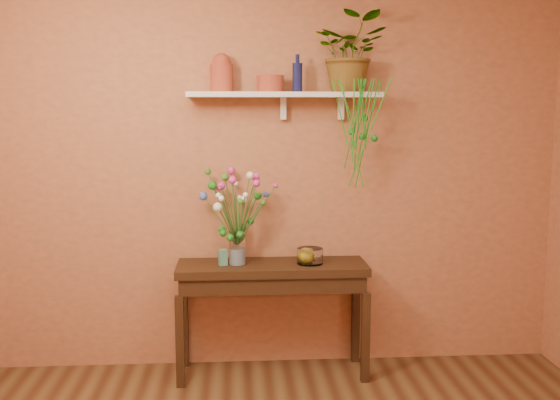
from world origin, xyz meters
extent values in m
cube|color=#C4714E|center=(0.00, 2.00, 1.35)|extent=(4.00, 0.04, 2.70)
cube|color=#321E11|center=(-0.04, 1.77, 0.75)|extent=(1.29, 0.41, 0.06)
cube|color=#321E11|center=(-0.04, 1.77, 0.67)|extent=(1.24, 0.38, 0.11)
cube|color=#321E11|center=(-0.66, 1.59, 0.31)|extent=(0.06, 0.06, 0.62)
cube|color=#321E11|center=(0.58, 1.59, 0.31)|extent=(0.06, 0.06, 0.62)
cube|color=#321E11|center=(-0.66, 1.95, 0.31)|extent=(0.06, 0.06, 0.62)
cube|color=#321E11|center=(0.58, 1.95, 0.31)|extent=(0.06, 0.06, 0.62)
cube|color=white|center=(0.05, 1.87, 1.92)|extent=(1.30, 0.24, 0.04)
cube|color=white|center=(0.05, 1.97, 1.83)|extent=(0.04, 0.05, 0.15)
cube|color=white|center=(0.45, 1.97, 1.83)|extent=(0.04, 0.05, 0.15)
cylinder|color=#9B3A22|center=(-0.37, 1.89, 2.03)|extent=(0.17, 0.17, 0.18)
sphere|color=#9B3A22|center=(-0.37, 1.89, 2.13)|extent=(0.12, 0.12, 0.12)
cylinder|color=#9B3A22|center=(-0.04, 1.88, 1.99)|extent=(0.18, 0.18, 0.11)
cylinder|color=#131746|center=(0.14, 1.85, 2.03)|extent=(0.09, 0.09, 0.19)
cylinder|color=#131746|center=(0.14, 1.85, 2.16)|extent=(0.04, 0.04, 0.06)
imported|color=#1E7B1B|center=(0.50, 1.90, 2.20)|extent=(0.55, 0.50, 0.52)
cylinder|color=#1E7B1B|center=(0.59, 1.76, 1.66)|extent=(0.13, 0.12, 0.73)
cylinder|color=green|center=(0.57, 1.71, 1.75)|extent=(0.07, 0.19, 0.54)
cylinder|color=green|center=(0.57, 1.75, 1.81)|extent=(0.07, 0.08, 0.42)
cylinder|color=#1E7B1B|center=(0.51, 1.74, 1.72)|extent=(0.12, 0.13, 0.60)
cylinder|color=green|center=(0.50, 1.73, 1.74)|extent=(0.02, 0.09, 0.55)
cylinder|color=green|center=(0.42, 1.79, 1.80)|extent=(0.12, 0.04, 0.44)
cylinder|color=#1E7B1B|center=(0.52, 1.74, 1.84)|extent=(0.10, 0.04, 0.36)
cylinder|color=green|center=(0.56, 1.77, 1.77)|extent=(0.12, 0.11, 0.50)
cylinder|color=green|center=(0.64, 1.78, 1.85)|extent=(0.09, 0.12, 0.34)
cylinder|color=#1E7B1B|center=(0.52, 1.68, 1.70)|extent=(0.02, 0.32, 0.64)
cylinder|color=green|center=(0.46, 1.77, 1.86)|extent=(0.15, 0.13, 0.32)
cylinder|color=green|center=(0.60, 1.69, 1.66)|extent=(0.22, 0.30, 0.72)
cylinder|color=#1E7B1B|center=(0.53, 1.77, 1.79)|extent=(0.07, 0.07, 0.47)
cylinder|color=green|center=(0.49, 1.73, 1.66)|extent=(0.20, 0.15, 0.73)
cylinder|color=green|center=(0.55, 1.69, 1.79)|extent=(0.11, 0.21, 0.47)
sphere|color=#1E7B1B|center=(0.49, 1.77, 1.68)|extent=(0.05, 0.05, 0.05)
sphere|color=#1E7B1B|center=(0.58, 1.79, 1.76)|extent=(0.05, 0.05, 0.05)
sphere|color=#1E7B1B|center=(0.65, 1.78, 1.63)|extent=(0.05, 0.05, 0.05)
sphere|color=#1E7B1B|center=(0.57, 1.78, 1.64)|extent=(0.05, 0.05, 0.05)
cylinder|color=white|center=(-0.27, 1.77, 0.90)|extent=(0.11, 0.11, 0.23)
cylinder|color=silver|center=(-0.27, 1.77, 0.84)|extent=(0.10, 0.10, 0.11)
cylinder|color=#386B28|center=(-0.26, 1.72, 1.07)|extent=(0.03, 0.12, 0.31)
sphere|color=#478528|center=(-0.25, 1.66, 1.23)|extent=(0.04, 0.04, 0.04)
cylinder|color=#386B28|center=(-0.25, 1.71, 1.10)|extent=(0.06, 0.13, 0.35)
sphere|color=white|center=(-0.22, 1.65, 1.27)|extent=(0.04, 0.04, 0.04)
cylinder|color=#386B28|center=(-0.25, 1.74, 1.08)|extent=(0.05, 0.07, 0.31)
sphere|color=white|center=(-0.23, 1.71, 1.23)|extent=(0.05, 0.05, 0.05)
cylinder|color=#386B28|center=(-0.23, 1.73, 1.16)|extent=(0.09, 0.08, 0.48)
sphere|color=white|center=(-0.19, 1.70, 1.39)|extent=(0.05, 0.05, 0.05)
cylinder|color=#386B28|center=(-0.21, 1.74, 1.13)|extent=(0.14, 0.08, 0.42)
sphere|color=#DD359E|center=(-0.15, 1.70, 1.34)|extent=(0.05, 0.05, 0.05)
cylinder|color=#386B28|center=(-0.21, 1.77, 1.15)|extent=(0.13, 0.02, 0.46)
sphere|color=#DD359E|center=(-0.15, 1.76, 1.38)|extent=(0.06, 0.06, 0.06)
cylinder|color=#386B28|center=(-0.19, 1.77, 1.06)|extent=(0.18, 0.02, 0.29)
sphere|color=#478528|center=(-0.10, 1.76, 1.20)|extent=(0.04, 0.04, 0.04)
cylinder|color=#386B28|center=(-0.18, 1.80, 1.09)|extent=(0.20, 0.07, 0.34)
sphere|color=#4C63C5|center=(-0.08, 1.83, 1.25)|extent=(0.04, 0.04, 0.04)
cylinder|color=#386B28|center=(-0.14, 1.81, 1.11)|extent=(0.27, 0.08, 0.39)
sphere|color=#DD359E|center=(-0.01, 1.84, 1.31)|extent=(0.04, 0.04, 0.04)
cylinder|color=#386B28|center=(-0.21, 1.81, 1.08)|extent=(0.14, 0.08, 0.32)
sphere|color=#1E7B1B|center=(-0.14, 1.84, 1.24)|extent=(0.05, 0.05, 0.05)
cylinder|color=#386B28|center=(-0.20, 1.83, 1.08)|extent=(0.15, 0.14, 0.32)
sphere|color=#478528|center=(-0.13, 1.90, 1.23)|extent=(0.06, 0.06, 0.06)
cylinder|color=#386B28|center=(-0.26, 1.81, 1.07)|extent=(0.03, 0.09, 0.31)
sphere|color=white|center=(-0.26, 1.86, 1.23)|extent=(0.04, 0.04, 0.04)
cylinder|color=#386B28|center=(-0.29, 1.93, 1.13)|extent=(0.03, 0.33, 0.43)
sphere|color=white|center=(-0.30, 2.09, 1.35)|extent=(0.04, 0.04, 0.04)
cylinder|color=#386B28|center=(-0.28, 1.85, 1.12)|extent=(0.02, 0.17, 0.40)
sphere|color=white|center=(-0.28, 1.93, 1.31)|extent=(0.04, 0.04, 0.04)
cylinder|color=#386B28|center=(-0.29, 1.84, 1.16)|extent=(0.04, 0.15, 0.49)
sphere|color=#DD359E|center=(-0.31, 1.91, 1.40)|extent=(0.06, 0.06, 0.06)
cylinder|color=#386B28|center=(-0.33, 1.83, 1.11)|extent=(0.11, 0.13, 0.39)
sphere|color=#DD359E|center=(-0.38, 1.89, 1.30)|extent=(0.05, 0.05, 0.05)
cylinder|color=#386B28|center=(-0.37, 1.82, 1.16)|extent=(0.20, 0.11, 0.49)
sphere|color=#478528|center=(-0.47, 1.87, 1.40)|extent=(0.05, 0.05, 0.05)
cylinder|color=#386B28|center=(-0.39, 1.81, 1.08)|extent=(0.23, 0.09, 0.32)
sphere|color=#4C63C5|center=(-0.50, 1.85, 1.24)|extent=(0.06, 0.06, 0.06)
cylinder|color=#386B28|center=(-0.33, 1.79, 1.11)|extent=(0.13, 0.04, 0.38)
sphere|color=#DD359E|center=(-0.39, 1.80, 1.30)|extent=(0.04, 0.04, 0.04)
cylinder|color=#386B28|center=(-0.36, 1.77, 1.12)|extent=(0.17, 0.01, 0.40)
sphere|color=#1E7B1B|center=(-0.44, 1.77, 1.32)|extent=(0.06, 0.06, 0.06)
cylinder|color=#386B28|center=(-0.31, 1.75, 1.15)|extent=(0.08, 0.06, 0.46)
sphere|color=#478528|center=(-0.35, 1.72, 1.38)|extent=(0.05, 0.05, 0.05)
cylinder|color=#386B28|center=(-0.33, 1.71, 1.09)|extent=(0.12, 0.13, 0.35)
sphere|color=white|center=(-0.39, 1.65, 1.27)|extent=(0.04, 0.04, 0.04)
cylinder|color=#386B28|center=(-0.34, 1.69, 1.06)|extent=(0.12, 0.17, 0.29)
sphere|color=white|center=(-0.40, 1.61, 1.20)|extent=(0.06, 0.06, 0.06)
cylinder|color=#386B28|center=(-0.32, 1.66, 1.09)|extent=(0.10, 0.24, 0.35)
sphere|color=white|center=(-0.37, 1.54, 1.26)|extent=(0.04, 0.04, 0.04)
cylinder|color=#386B28|center=(-0.29, 1.72, 1.14)|extent=(0.03, 0.11, 0.45)
sphere|color=#DD359E|center=(-0.30, 1.67, 1.37)|extent=(0.05, 0.05, 0.05)
sphere|color=#1E7B1B|center=(-0.24, 1.92, 1.01)|extent=(0.05, 0.05, 0.05)
sphere|color=#1E7B1B|center=(-0.38, 1.78, 1.02)|extent=(0.05, 0.05, 0.05)
sphere|color=#1E7B1B|center=(-0.18, 1.80, 1.07)|extent=(0.05, 0.05, 0.05)
sphere|color=#1E7B1B|center=(-0.26, 1.68, 1.00)|extent=(0.05, 0.05, 0.05)
sphere|color=#1E7B1B|center=(-0.37, 1.73, 1.01)|extent=(0.05, 0.05, 0.05)
sphere|color=#1E7B1B|center=(-0.32, 1.66, 0.99)|extent=(0.05, 0.05, 0.05)
cylinder|color=white|center=(0.22, 1.76, 0.83)|extent=(0.18, 0.18, 0.11)
cylinder|color=white|center=(0.22, 1.76, 0.79)|extent=(0.17, 0.17, 0.01)
sphere|color=yellow|center=(0.20, 1.76, 0.83)|extent=(0.09, 0.09, 0.09)
cube|color=#326B81|center=(-0.37, 1.75, 0.84)|extent=(0.06, 0.06, 0.11)
camera|label=1|loc=(-0.27, -2.51, 1.82)|focal=41.47mm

